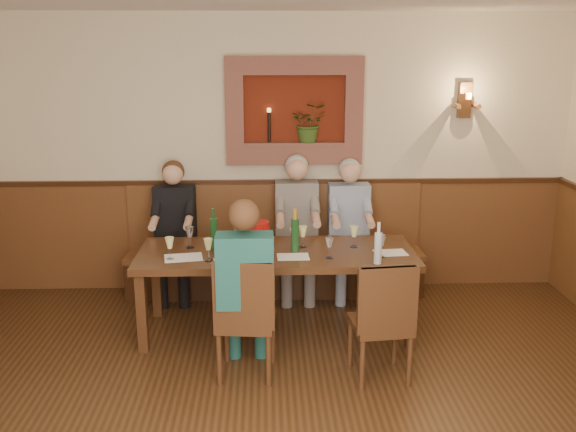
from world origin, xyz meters
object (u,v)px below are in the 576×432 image
Objects in this scene: person_chair_front at (246,303)px; wine_bottle_green_a at (295,234)px; person_bench_left at (175,243)px; chair_near_left at (246,341)px; dining_table at (277,259)px; spittoon_bucket at (256,236)px; water_bottle at (378,247)px; person_bench_mid at (297,239)px; wine_bottle_green_b at (214,233)px; person_bench_right at (349,241)px; bench at (275,262)px; chair_near_right at (380,344)px.

person_chair_front is 3.73× the size of wine_bottle_green_a.
person_bench_left is 1.78m from person_chair_front.
dining_table is at bearing 77.92° from chair_near_left.
spittoon_bucket is 0.34m from wine_bottle_green_a.
person_chair_front is 4.09× the size of water_bottle.
person_bench_mid reaches higher than spittoon_bucket.
wine_bottle_green_b reaches higher than water_bottle.
wine_bottle_green_b is at bearing 161.88° from water_bottle.
wine_bottle_green_b is (0.45, -0.75, 0.32)m from person_bench_left.
person_bench_right is 0.98× the size of person_chair_front.
bench reaches higher than dining_table.
chair_near_left is at bearing -106.12° from person_bench_mid.
chair_near_right is 0.68× the size of person_bench_right.
wine_bottle_green_a is (0.33, -0.05, 0.03)m from spittoon_bucket.
chair_near_left is 1.06m from wine_bottle_green_a.
dining_table is 0.92m from water_bottle.
wine_bottle_green_a is (-0.59, -0.86, 0.33)m from person_bench_right.
person_chair_front is at bearing -70.95° from wine_bottle_green_b.
chair_near_right is 0.80m from water_bottle.
spittoon_bucket reaches higher than dining_table.
spittoon_bucket is (-0.18, -0.91, 0.55)m from bench.
person_bench_mid reaches higher than person_bench_left.
person_chair_front reaches higher than chair_near_left.
bench is at bearing 122.20° from water_bottle.
bench is at bearing 87.36° from chair_near_left.
dining_table is 0.60m from wine_bottle_green_b.
dining_table is 6.29× the size of wine_bottle_green_a.
spittoon_bucket is at bearing 90.32° from chair_near_left.
wine_bottle_green_a reaches higher than chair_near_left.
person_bench_right is 1.09m from wine_bottle_green_a.
dining_table is 1.13m from person_bench_right.
bench is 1.03m from person_bench_left.
person_bench_right is (0.74, 0.84, -0.10)m from dining_table.
water_bottle is at bearing -57.80° from bench.
wine_bottle_green_b is (-0.37, 0.06, 0.02)m from spittoon_bucket.
wine_bottle_green_a is 1.05× the size of wine_bottle_green_b.
person_bench_mid is at bearing -25.96° from bench.
chair_near_left is 1.01m from spittoon_bucket.
dining_table is 2.51× the size of chair_near_right.
bench is 0.79m from person_bench_right.
person_bench_right is at bearing 30.10° from wine_bottle_green_b.
person_bench_left is 0.96× the size of person_bench_mid.
chair_near_left is at bearing -118.19° from wine_bottle_green_a.
person_chair_front is at bearing 82.32° from chair_near_left.
bench is 2.08× the size of person_bench_mid.
person_bench_left reaches higher than chair_near_left.
person_bench_left is 1.19m from spittoon_bucket.
person_bench_right is at bearing 0.14° from person_bench_mid.
chair_near_left is 1.11m from wine_bottle_green_b.
dining_table is 0.91m from chair_near_left.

